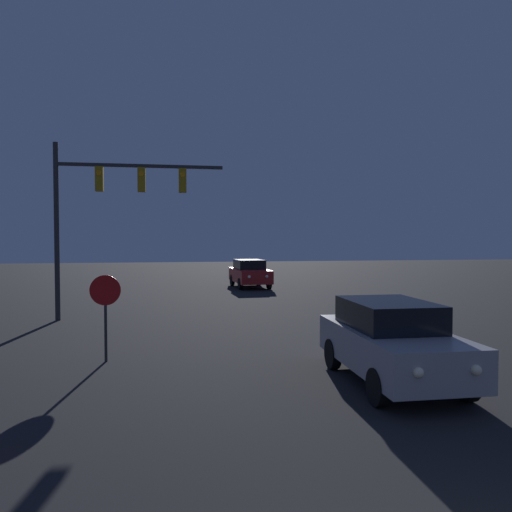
# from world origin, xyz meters

# --- Properties ---
(car_near) EXTENTS (1.96, 4.30, 1.67)m
(car_near) POSITION_xyz_m (2.01, 7.06, 0.87)
(car_near) COLOR #99999E
(car_near) RESTS_ON ground_plane
(car_far) EXTENTS (2.09, 4.35, 1.67)m
(car_far) POSITION_xyz_m (2.36, 27.24, 0.87)
(car_far) COLOR #B21E1E
(car_far) RESTS_ON ground_plane
(traffic_signal_mast) EXTENTS (6.09, 0.30, 6.41)m
(traffic_signal_mast) POSITION_xyz_m (-4.69, 16.45, 4.43)
(traffic_signal_mast) COLOR #2D2D2D
(traffic_signal_mast) RESTS_ON ground_plane
(stop_sign) EXTENTS (0.73, 0.07, 2.09)m
(stop_sign) POSITION_xyz_m (-4.00, 9.89, 1.46)
(stop_sign) COLOR #2D2D2D
(stop_sign) RESTS_ON ground_plane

